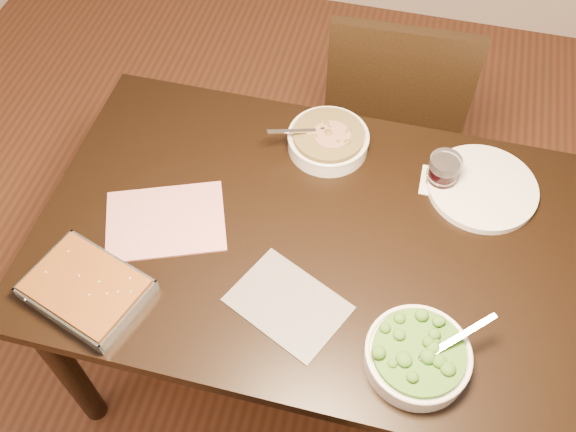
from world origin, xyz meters
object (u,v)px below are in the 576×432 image
Objects in this scene: stew_bowl at (328,140)px; baking_dish at (87,289)px; dinner_plate at (482,188)px; broccoli_bowl at (418,356)px; wine_tumbler at (443,171)px; table at (306,253)px; chair_far at (394,107)px.

baking_dish is (-0.46, -0.61, -0.01)m from stew_bowl.
stew_bowl is 0.44m from dinner_plate.
stew_bowl is 0.73× the size of baking_dish.
broccoli_bowl reaches higher than baking_dish.
broccoli_bowl is 0.53m from wine_tumbler.
wine_tumbler reaches higher than dinner_plate.
broccoli_bowl is (0.32, -0.28, 0.13)m from table.
chair_far is at bearing 120.57° from dinner_plate.
baking_dish is (-0.79, -0.02, -0.01)m from broccoli_bowl.
dinner_plate is at bearing 1.39° from wine_tumbler.
stew_bowl is at bearing 119.25° from broccoli_bowl.
stew_bowl is 0.33m from wine_tumbler.
baking_dish is (-0.47, -0.30, 0.12)m from table.
chair_far is at bearing 99.62° from broccoli_bowl.
wine_tumbler reaches higher than broccoli_bowl.
wine_tumbler is at bearing 38.73° from table.
dinner_plate is 0.31× the size of chair_far.
broccoli_bowl reaches higher than dinner_plate.
chair_far reaches higher than dinner_plate.
table is 0.33m from stew_bowl.
dinner_plate is (0.43, 0.25, 0.11)m from table.
stew_bowl reaches higher than dinner_plate.
baking_dish is at bearing -144.96° from wine_tumbler.
stew_bowl is at bearing 67.79° from chair_far.
broccoli_bowl is at bearing 97.62° from chair_far.
table is 0.44m from broccoli_bowl.
stew_bowl is 0.81× the size of dinner_plate.
chair_far reaches higher than table.
table is 5.86× the size of stew_bowl.
stew_bowl is (-0.01, 0.31, 0.13)m from table.
chair_far reaches higher than stew_bowl.
broccoli_bowl is 1.06m from chair_far.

